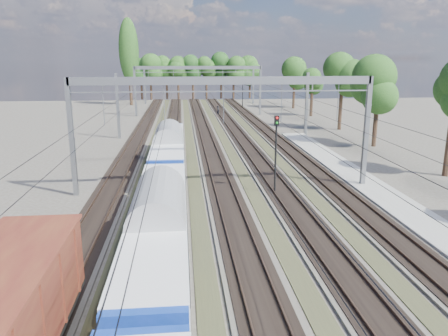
{
  "coord_description": "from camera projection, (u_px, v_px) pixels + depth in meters",
  "views": [
    {
      "loc": [
        -3.22,
        -3.34,
        10.33
      ],
      "look_at": [
        -0.31,
        26.43,
        2.8
      ],
      "focal_mm": 35.0,
      "sensor_mm": 36.0,
      "label": 1
    }
  ],
  "objects": [
    {
      "name": "track_bed",
      "position": [
        211.0,
        151.0,
        49.45
      ],
      "size": [
        21.0,
        130.0,
        0.34
      ],
      "color": "#47423A",
      "rests_on": "ground"
    },
    {
      "name": "platform",
      "position": [
        436.0,
        231.0,
        26.44
      ],
      "size": [
        3.0,
        70.0,
        0.3
      ],
      "primitive_type": "cube",
      "color": "gray",
      "rests_on": "ground"
    },
    {
      "name": "catenary",
      "position": [
        209.0,
        90.0,
        55.37
      ],
      "size": [
        25.65,
        130.0,
        9.0
      ],
      "color": "slate",
      "rests_on": "ground"
    },
    {
      "name": "tree_belt",
      "position": [
        223.0,
        69.0,
        98.0
      ],
      "size": [
        38.46,
        99.67,
        11.72
      ],
      "color": "black",
      "rests_on": "ground"
    },
    {
      "name": "poplar",
      "position": [
        129.0,
        51.0,
        96.37
      ],
      "size": [
        4.4,
        4.4,
        19.04
      ],
      "color": "black",
      "rests_on": "ground"
    },
    {
      "name": "emu_train",
      "position": [
        159.0,
        219.0,
        22.05
      ],
      "size": [
        2.85,
        60.27,
        4.16
      ],
      "color": "black",
      "rests_on": "ground"
    },
    {
      "name": "worker",
      "position": [
        218.0,
        111.0,
        80.05
      ],
      "size": [
        0.52,
        0.74,
        1.92
      ],
      "primitive_type": "imported",
      "rotation": [
        0.0,
        0.0,
        1.66
      ],
      "color": "black",
      "rests_on": "ground"
    },
    {
      "name": "signal_near",
      "position": [
        276.0,
        145.0,
        33.41
      ],
      "size": [
        0.42,
        0.38,
        6.15
      ],
      "rotation": [
        0.0,
        0.0,
        -0.23
      ],
      "color": "black",
      "rests_on": "ground"
    },
    {
      "name": "signal_far",
      "position": [
        243.0,
        90.0,
        91.64
      ],
      "size": [
        0.4,
        0.36,
        6.18
      ],
      "rotation": [
        0.0,
        0.0,
        0.07
      ],
      "color": "black",
      "rests_on": "ground"
    }
  ]
}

